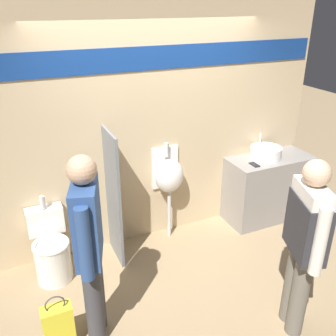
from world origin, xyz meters
TOP-DOWN VIEW (x-y plane):
  - ground_plane at (0.00, 0.00)m, footprint 16.00×16.00m
  - display_wall at (0.00, 0.60)m, footprint 4.16×0.07m
  - sink_counter at (1.49, 0.32)m, footprint 1.09×0.51m
  - sink_basin at (1.44, 0.37)m, footprint 0.39×0.39m
  - cell_phone at (1.16, 0.22)m, footprint 0.07×0.14m
  - divider_near_counter at (-0.57, 0.33)m, footprint 0.03×0.49m
  - urinal_near_counter at (0.14, 0.45)m, footprint 0.34×0.25m
  - toilet at (-1.27, 0.27)m, footprint 0.37×0.54m
  - person_in_vest at (0.55, -1.28)m, footprint 0.34×0.53m
  - person_with_lanyard at (-1.04, -0.65)m, footprint 0.31×0.56m
  - shopping_bag at (-1.37, -0.67)m, footprint 0.25×0.14m

SIDE VIEW (x-z plane):
  - ground_plane at x=0.00m, z-range 0.00..0.00m
  - shopping_bag at x=-1.37m, z-range -0.05..0.49m
  - toilet at x=-1.27m, z-range -0.12..0.73m
  - sink_counter at x=1.49m, z-range 0.00..0.85m
  - divider_near_counter at x=-0.57m, z-range 0.00..1.49m
  - urinal_near_counter at x=0.14m, z-range 0.21..1.40m
  - cell_phone at x=1.16m, z-range 0.85..0.87m
  - sink_basin at x=1.44m, z-range 0.78..1.06m
  - person_with_lanyard at x=-1.04m, z-range 0.09..1.77m
  - person_in_vest at x=0.55m, z-range 0.13..1.74m
  - display_wall at x=0.00m, z-range 0.01..2.71m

